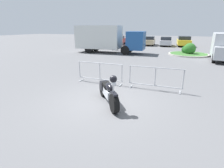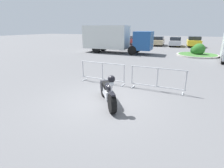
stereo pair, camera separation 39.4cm
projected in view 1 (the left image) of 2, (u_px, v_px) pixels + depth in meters
ground_plane at (106, 101)px, 6.85m from camera, size 120.00×120.00×0.00m
motorcycle at (108, 91)px, 6.55m from camera, size 1.54×1.90×1.28m
crowd_barrier_near at (100, 73)px, 8.97m from camera, size 2.49×0.45×1.07m
crowd_barrier_far at (155, 78)px, 7.98m from camera, size 2.49×0.45×1.07m
box_truck at (106, 38)px, 19.69m from camera, size 7.83×2.72×2.98m
parked_car_white at (106, 40)px, 31.49m from camera, size 1.98×4.17×1.37m
parked_car_red at (119, 40)px, 30.08m from camera, size 2.07×4.35×1.43m
parked_car_maroon at (134, 40)px, 29.47m from camera, size 2.15×4.52×1.49m
parked_car_tan at (149, 41)px, 28.36m from camera, size 2.04×4.28×1.41m
parked_car_silver at (166, 41)px, 27.36m from camera, size 2.01×4.22×1.39m
parked_car_yellow at (184, 41)px, 26.83m from camera, size 2.20×4.62×1.52m
pedestrian at (113, 43)px, 22.05m from camera, size 0.45×0.45×1.69m
planter_island at (188, 52)px, 18.45m from camera, size 4.05×4.05×1.24m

